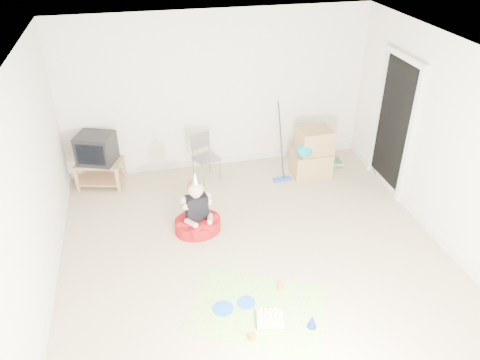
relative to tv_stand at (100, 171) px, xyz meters
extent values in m
plane|color=tan|center=(1.97, -2.18, -0.26)|extent=(5.00, 5.00, 0.00)
cube|color=black|center=(4.45, -0.98, 0.76)|extent=(0.02, 0.90, 2.05)
cube|color=#966B44|center=(0.00, 0.00, 0.16)|extent=(0.79, 0.61, 0.03)
cube|color=#966B44|center=(0.00, 0.00, -0.14)|extent=(0.79, 0.61, 0.03)
cube|color=#966B44|center=(-0.36, -0.10, -0.04)|extent=(0.06, 0.06, 0.44)
cube|color=#966B44|center=(0.26, -0.27, -0.04)|extent=(0.06, 0.06, 0.44)
cube|color=#966B44|center=(-0.26, 0.27, -0.04)|extent=(0.06, 0.06, 0.44)
cube|color=#966B44|center=(0.36, 0.10, -0.04)|extent=(0.06, 0.06, 0.44)
cube|color=black|center=(0.00, 0.00, 0.41)|extent=(0.66, 0.61, 0.46)
cube|color=gray|center=(1.68, -0.17, 0.13)|extent=(0.47, 0.46, 0.03)
cylinder|color=gray|center=(1.53, -0.24, 0.14)|extent=(0.02, 0.02, 0.80)
cylinder|color=gray|center=(1.83, -0.11, 0.14)|extent=(0.02, 0.02, 0.80)
cube|color=tan|center=(3.40, -0.38, -0.06)|extent=(0.63, 0.49, 0.41)
cube|color=tan|center=(3.45, -0.35, 0.34)|extent=(0.55, 0.44, 0.38)
ellipsoid|color=#0D8195|center=(3.22, -0.52, 0.25)|extent=(0.27, 0.19, 0.22)
cube|color=blue|center=(2.88, -0.49, -0.25)|extent=(0.31, 0.13, 0.03)
cylinder|color=black|center=(2.88, -0.49, 0.37)|extent=(0.05, 0.41, 1.20)
cube|color=#246D4B|center=(3.94, -0.21, -0.25)|extent=(0.27, 0.31, 0.03)
cube|color=#B22634|center=(3.94, -0.21, -0.22)|extent=(0.24, 0.28, 0.03)
cube|color=#CAB48E|center=(3.94, -0.21, -0.19)|extent=(0.20, 0.26, 0.03)
cube|color=#246D4B|center=(3.94, -0.21, -0.16)|extent=(0.17, 0.23, 0.03)
cylinder|color=#9E0E14|center=(1.33, -1.52, -0.17)|extent=(0.74, 0.74, 0.18)
cube|color=black|center=(1.33, -1.52, 0.11)|extent=(0.32, 0.21, 0.39)
sphere|color=tan|center=(1.33, -1.52, 0.41)|extent=(0.23, 0.23, 0.21)
cone|color=silver|center=(1.33, -1.52, 0.59)|extent=(0.11, 0.11, 0.16)
cube|color=#DE2E85|center=(1.78, -3.13, -0.26)|extent=(1.82, 1.65, 0.01)
cube|color=silver|center=(1.85, -3.34, -0.22)|extent=(0.33, 0.29, 0.08)
cube|color=#47C760|center=(1.85, -3.34, -0.25)|extent=(0.33, 0.29, 0.01)
cylinder|color=beige|center=(1.74, -3.37, -0.15)|extent=(0.01, 0.01, 0.07)
cylinder|color=beige|center=(1.79, -3.38, -0.15)|extent=(0.01, 0.01, 0.07)
cylinder|color=beige|center=(1.84, -3.39, -0.15)|extent=(0.01, 0.01, 0.07)
cylinder|color=beige|center=(1.89, -3.40, -0.15)|extent=(0.01, 0.01, 0.07)
cylinder|color=beige|center=(1.94, -3.41, -0.15)|extent=(0.01, 0.01, 0.07)
cylinder|color=beige|center=(1.76, -3.28, -0.15)|extent=(0.01, 0.01, 0.07)
cylinder|color=beige|center=(1.81, -3.29, -0.15)|extent=(0.01, 0.01, 0.07)
cylinder|color=beige|center=(1.86, -3.30, -0.15)|extent=(0.01, 0.01, 0.07)
cylinder|color=beige|center=(1.91, -3.31, -0.15)|extent=(0.01, 0.01, 0.07)
cylinder|color=blue|center=(1.66, -3.01, -0.25)|extent=(0.26, 0.26, 0.01)
cylinder|color=blue|center=(1.38, -3.04, -0.25)|extent=(0.26, 0.26, 0.01)
cylinder|color=orange|center=(2.11, -2.88, -0.22)|extent=(0.09, 0.09, 0.08)
cylinder|color=orange|center=(1.61, -3.53, -0.22)|extent=(0.10, 0.10, 0.08)
cone|color=#1926B3|center=(2.27, -3.51, -0.18)|extent=(0.13, 0.13, 0.16)
camera|label=1|loc=(0.73, -6.75, 3.74)|focal=35.00mm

